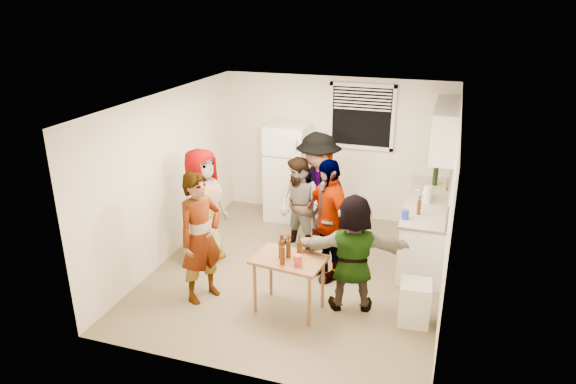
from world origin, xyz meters
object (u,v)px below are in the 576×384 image
(beer_bottle_table, at_px, (289,254))
(red_cup, at_px, (298,265))
(serving_table, at_px, (289,309))
(refrigerator, at_px, (288,172))
(kettle, at_px, (425,198))
(wine_bottle, at_px, (434,185))
(beer_bottle_counter, at_px, (418,214))
(blue_cup, at_px, (405,219))
(guest_stripe, at_px, (205,296))
(guest_back_right, at_px, (317,244))
(guest_grey, at_px, (206,259))
(guest_orange, at_px, (350,306))
(trash_bin, at_px, (414,304))
(guest_black, at_px, (326,275))
(guest_back_left, at_px, (299,250))

(beer_bottle_table, height_order, red_cup, beer_bottle_table)
(serving_table, bearing_deg, refrigerator, 108.27)
(kettle, height_order, wine_bottle, wine_bottle)
(wine_bottle, distance_m, beer_bottle_counter, 1.32)
(blue_cup, height_order, guest_stripe, blue_cup)
(beer_bottle_table, bearing_deg, guest_back_right, 93.23)
(refrigerator, height_order, guest_grey, refrigerator)
(blue_cup, height_order, guest_orange, blue_cup)
(kettle, xyz_separation_m, serving_table, (-1.47, -2.17, -0.90))
(wine_bottle, relative_size, guest_back_right, 0.18)
(refrigerator, bearing_deg, serving_table, -71.73)
(trash_bin, height_order, guest_black, trash_bin)
(red_cup, bearing_deg, guest_stripe, 177.32)
(kettle, xyz_separation_m, blue_cup, (-0.21, -0.90, 0.00))
(wine_bottle, height_order, beer_bottle_counter, wine_bottle)
(blue_cup, height_order, trash_bin, blue_cup)
(guest_stripe, distance_m, guest_black, 1.75)
(refrigerator, bearing_deg, blue_cup, -35.39)
(beer_bottle_counter, distance_m, guest_back_right, 1.85)
(beer_bottle_counter, bearing_deg, wine_bottle, 83.48)
(beer_bottle_table, bearing_deg, guest_orange, 15.11)
(guest_grey, distance_m, guest_orange, 2.42)
(red_cup, height_order, guest_grey, red_cup)
(guest_black, bearing_deg, guest_grey, -133.61)
(blue_cup, xyz_separation_m, red_cup, (-1.11, -1.40, -0.17))
(refrigerator, height_order, beer_bottle_counter, refrigerator)
(red_cup, bearing_deg, guest_back_left, 106.19)
(refrigerator, relative_size, trash_bin, 3.14)
(blue_cup, xyz_separation_m, guest_orange, (-0.52, -0.96, -0.90))
(guest_grey, distance_m, guest_stripe, 1.05)
(beer_bottle_counter, bearing_deg, red_cup, -128.17)
(kettle, xyz_separation_m, guest_black, (-1.22, -1.19, -0.90))
(guest_back_left, relative_size, guest_orange, 0.98)
(blue_cup, relative_size, guest_back_right, 0.07)
(beer_bottle_table, bearing_deg, kettle, 53.85)
(guest_back_right, bearing_deg, guest_back_left, -96.95)
(wine_bottle, height_order, guest_grey, wine_bottle)
(beer_bottle_counter, distance_m, guest_black, 1.56)
(guest_grey, bearing_deg, serving_table, -104.42)
(trash_bin, distance_m, serving_table, 1.57)
(beer_bottle_counter, distance_m, guest_grey, 3.22)
(trash_bin, xyz_separation_m, red_cup, (-1.38, -0.35, 0.48))
(wine_bottle, height_order, beer_bottle_table, wine_bottle)
(beer_bottle_counter, xyz_separation_m, beer_bottle_table, (-1.46, -1.38, -0.17))
(serving_table, relative_size, beer_bottle_table, 4.21)
(trash_bin, bearing_deg, guest_back_right, 134.77)
(guest_black, bearing_deg, red_cup, -51.71)
(wine_bottle, xyz_separation_m, guest_orange, (-0.83, -2.49, -0.90))
(guest_stripe, xyz_separation_m, guest_orange, (1.90, 0.38, 0.00))
(serving_table, height_order, guest_back_left, serving_table)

